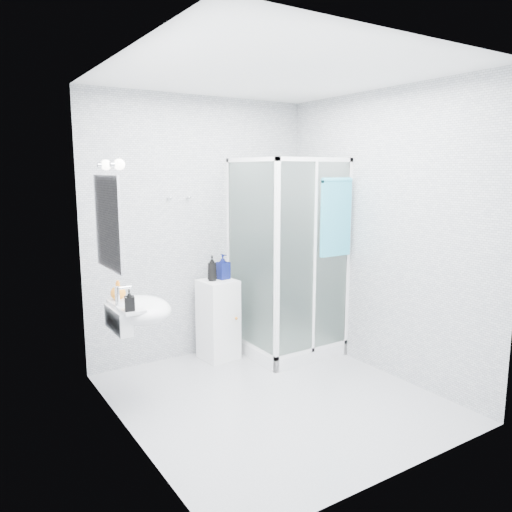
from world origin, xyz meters
TOP-DOWN VIEW (x-y plane):
  - room at (0.00, 0.00)m, footprint 2.40×2.60m
  - shower_enclosure at (0.67, 0.77)m, footprint 0.90×0.95m
  - wall_basin at (-0.99, 0.45)m, footprint 0.46×0.56m
  - mirror at (-1.19, 0.45)m, footprint 0.02×0.60m
  - vanity_lights at (-1.14, 0.45)m, footprint 0.10×0.40m
  - wall_hooks at (-0.25, 1.26)m, footprint 0.23×0.06m
  - storage_cabinet at (0.05, 1.04)m, footprint 0.36×0.37m
  - hand_towel at (0.97, 0.36)m, footprint 0.35×0.05m
  - shampoo_bottle_a at (-0.01, 1.06)m, footprint 0.13×0.13m
  - shampoo_bottle_b at (0.12, 1.08)m, footprint 0.13×0.13m
  - soap_dispenser_orange at (-1.08, 0.63)m, footprint 0.15×0.15m
  - soap_dispenser_black at (-1.11, 0.26)m, footprint 0.09×0.09m

SIDE VIEW (x-z plane):
  - storage_cabinet at x=0.05m, z-range 0.00..0.81m
  - shower_enclosure at x=0.67m, z-range -0.55..1.45m
  - wall_basin at x=-0.99m, z-range 0.62..0.97m
  - shampoo_bottle_a at x=-0.01m, z-range 0.81..1.06m
  - shampoo_bottle_b at x=0.12m, z-range 0.81..1.06m
  - soap_dispenser_orange at x=-1.08m, z-range 0.86..1.02m
  - soap_dispenser_black at x=-1.11m, z-range 0.86..1.02m
  - room at x=0.00m, z-range 0.00..2.60m
  - hand_towel at x=0.97m, z-range 1.08..1.83m
  - mirror at x=-1.19m, z-range 1.15..1.85m
  - wall_hooks at x=-0.25m, z-range 1.60..1.64m
  - vanity_lights at x=-1.14m, z-range 1.88..1.96m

